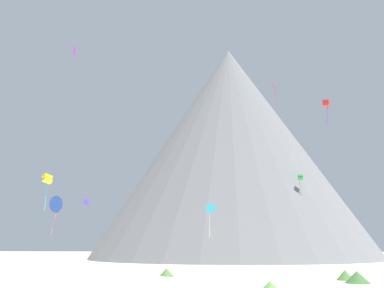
{
  "coord_description": "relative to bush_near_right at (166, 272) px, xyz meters",
  "views": [
    {
      "loc": [
        7.89,
        -28.88,
        3.33
      ],
      "look_at": [
        2.37,
        39.42,
        19.77
      ],
      "focal_mm": 39.55,
      "sensor_mm": 36.0,
      "label": 1
    }
  ],
  "objects": [
    {
      "name": "bush_near_right",
      "position": [
        0.0,
        0.0,
        0.0
      ],
      "size": [
        2.16,
        2.16,
        0.93
      ],
      "primitive_type": "cone",
      "rotation": [
        0.0,
        0.0,
        0.36
      ],
      "color": "#477238",
      "rests_on": "ground_plane"
    },
    {
      "name": "kite_red_high",
      "position": [
        23.32,
        19.97,
        25.56
      ],
      "size": [
        1.28,
        1.28,
        4.31
      ],
      "rotation": [
        0.0,
        0.0,
        5.92
      ],
      "color": "red"
    },
    {
      "name": "bush_mid_center",
      "position": [
        9.92,
        -12.62,
        -0.15
      ],
      "size": [
        1.75,
        1.75,
        0.62
      ],
      "primitive_type": "cone",
      "rotation": [
        0.0,
        0.0,
        5.86
      ],
      "color": "#568442",
      "rests_on": "ground_plane"
    },
    {
      "name": "kite_cyan_low",
      "position": [
        4.02,
        23.6,
        8.76
      ],
      "size": [
        1.72,
        1.0,
        5.53
      ],
      "rotation": [
        0.0,
        0.0,
        2.92
      ],
      "color": "#33BCDB"
    },
    {
      "name": "kite_magenta_high",
      "position": [
        14.95,
        20.03,
        28.66
      ],
      "size": [
        0.7,
        0.86,
        3.52
      ],
      "rotation": [
        0.0,
        0.0,
        0.59
      ],
      "color": "#D1339E"
    },
    {
      "name": "kite_violet_high",
      "position": [
        -20.7,
        22.13,
        37.49
      ],
      "size": [
        0.44,
        0.65,
        3.43
      ],
      "rotation": [
        0.0,
        0.0,
        0.3
      ],
      "color": "purple"
    },
    {
      "name": "kite_yellow_low",
      "position": [
        -16.71,
        5.64,
        11.31
      ],
      "size": [
        1.55,
        1.55,
        4.85
      ],
      "rotation": [
        0.0,
        0.0,
        2.3
      ],
      "color": "yellow"
    },
    {
      "name": "kite_blue_low",
      "position": [
        -17.66,
        11.59,
        8.56
      ],
      "size": [
        2.44,
        1.24,
        5.6
      ],
      "rotation": [
        0.0,
        0.0,
        2.81
      ],
      "color": "blue"
    },
    {
      "name": "bush_far_left",
      "position": [
        18.28,
        -6.72,
        0.08
      ],
      "size": [
        3.19,
        3.19,
        1.09
      ],
      "primitive_type": "cone",
      "rotation": [
        0.0,
        0.0,
        2.24
      ],
      "color": "#386633",
      "rests_on": "ground_plane"
    },
    {
      "name": "rock_massif",
      "position": [
        9.48,
        63.18,
        26.29
      ],
      "size": [
        95.61,
        95.61,
        57.51
      ],
      "color": "slate",
      "rests_on": "ground_plane"
    },
    {
      "name": "kite_green_mid",
      "position": [
        22.02,
        40.22,
        16.46
      ],
      "size": [
        0.94,
        1.01,
        4.83
      ],
      "rotation": [
        0.0,
        0.0,
        0.0
      ],
      "color": "green"
    },
    {
      "name": "kite_indigo_low",
      "position": [
        -19.68,
        30.19,
        10.69
      ],
      "size": [
        0.9,
        1.4,
        1.35
      ],
      "rotation": [
        0.0,
        0.0,
        4.32
      ],
      "color": "#5138B2"
    },
    {
      "name": "kite_teal_low",
      "position": [
        12.12,
        40.54,
        12.46
      ],
      "size": [
        1.51,
        1.52,
        4.23
      ],
      "rotation": [
        0.0,
        0.0,
        2.58
      ],
      "color": "teal"
    },
    {
      "name": "bush_low_patch",
      "position": [
        18.12,
        -3.34,
        0.04
      ],
      "size": [
        2.57,
        2.57,
        1.0
      ],
      "primitive_type": "cone",
      "rotation": [
        0.0,
        0.0,
        2.29
      ],
      "color": "#477238",
      "rests_on": "ground_plane"
    }
  ]
}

